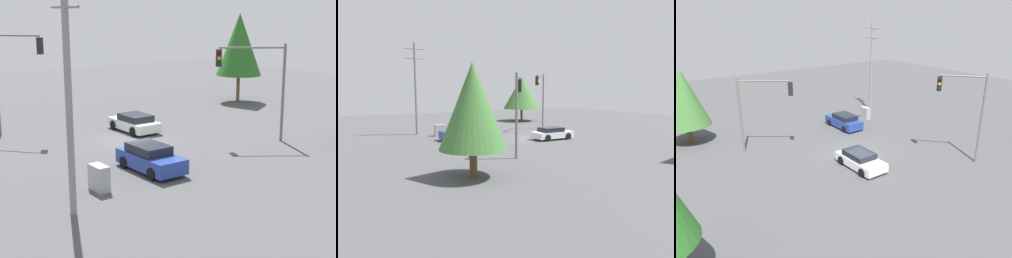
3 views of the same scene
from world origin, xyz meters
TOP-DOWN VIEW (x-y plane):
  - ground_plane at (0.00, 0.00)m, footprint 80.00×80.00m
  - sedan_blue at (-5.96, 2.90)m, footprint 4.10×1.90m
  - sedan_white at (1.99, -1.33)m, footprint 4.03×1.97m
  - traffic_signal_main at (5.52, 5.62)m, footprint 2.76×2.42m
  - traffic_signal_cross at (-4.89, -5.94)m, footprint 2.65×3.66m
  - utility_pole_tall at (-8.87, 8.78)m, footprint 2.20×0.28m
  - electrical_cabinet at (-7.02, 6.53)m, footprint 1.11×0.58m
  - tree_right at (6.19, -15.32)m, footprint 4.03×4.03m

SIDE VIEW (x-z plane):
  - ground_plane at x=0.00m, z-range 0.00..0.00m
  - sedan_white at x=1.99m, z-range -0.01..1.20m
  - electrical_cabinet at x=-7.02m, z-range 0.00..1.22m
  - sedan_blue at x=-5.96m, z-range -0.02..1.36m
  - traffic_signal_cross at x=-4.89m, z-range 1.17..7.32m
  - traffic_signal_main at x=5.52m, z-range 1.20..8.03m
  - tree_right at x=6.19m, z-range 1.20..9.10m
  - utility_pole_tall at x=-8.87m, z-range 0.29..10.16m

